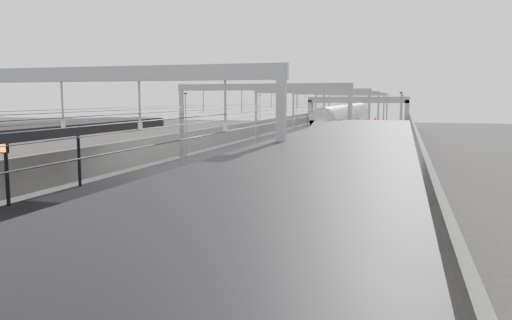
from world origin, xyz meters
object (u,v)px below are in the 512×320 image
Objects in this scene: train at (345,128)px; bench at (363,207)px; overbridge at (358,104)px; signal_green at (314,122)px.

train reaches higher than bench.
signal_green is at bearing -101.59° from overbridge.
bench is 0.56× the size of signal_green.
bench is (8.20, -89.75, -3.72)m from overbridge.
overbridge is 11.34× the size of bench.
train is at bearing -87.73° from overbridge.
train is (1.50, -37.81, -3.12)m from overbridge.
overbridge is at bearing 78.41° from signal_green.
train is at bearing 97.35° from bench.
train is 52.38m from bench.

